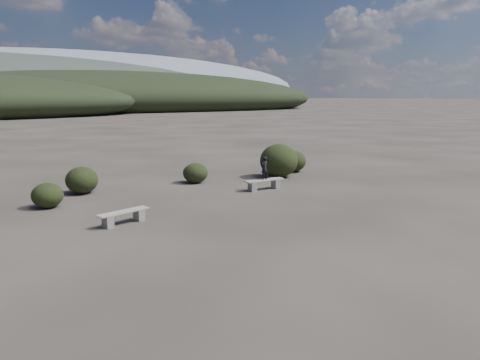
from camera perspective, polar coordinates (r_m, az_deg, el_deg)
ground at (r=12.61m, az=6.12°, el=-7.61°), size 1200.00×1200.00×0.00m
bench_left at (r=14.65m, az=-13.98°, el=-4.30°), size 1.70×0.75×0.42m
bench_right at (r=19.40m, az=2.98°, el=-0.43°), size 1.77×0.42×0.44m
seated_person at (r=19.30m, az=3.00°, el=1.47°), size 0.37×0.27×0.95m
shrub_a at (r=17.60m, az=-22.44°, el=-1.74°), size 1.07×1.07×0.88m
shrub_b at (r=19.65m, az=-18.72°, el=-0.02°), size 1.26×1.26×1.08m
shrub_c at (r=21.02m, az=-5.46°, el=0.86°), size 1.12×1.12×0.89m
shrub_d at (r=22.42m, az=4.75°, el=2.36°), size 1.82×1.82×1.59m
shrub_e at (r=24.19m, az=6.50°, el=2.31°), size 1.31×1.31×1.09m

